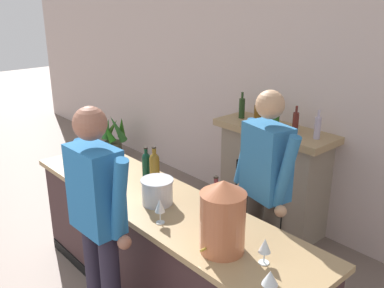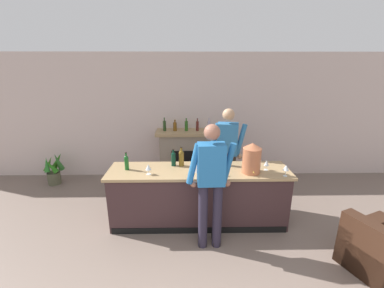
{
  "view_description": "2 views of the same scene",
  "coord_description": "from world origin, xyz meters",
  "views": [
    {
      "loc": [
        2.57,
        0.87,
        2.43
      ],
      "look_at": [
        -0.02,
        3.17,
        1.21
      ],
      "focal_mm": 40.0,
      "sensor_mm": 36.0,
      "label": 1
    },
    {
      "loc": [
        0.04,
        -1.07,
        2.53
      ],
      "look_at": [
        0.11,
        3.14,
        1.19
      ],
      "focal_mm": 24.0,
      "sensor_mm": 36.0,
      "label": 2
    }
  ],
  "objects": [
    {
      "name": "wine_glass_by_dispenser",
      "position": [
        0.48,
        2.43,
        1.06
      ],
      "size": [
        0.07,
        0.07,
        0.18
      ],
      "color": "silver",
      "rests_on": "bar_counter"
    },
    {
      "name": "wine_bottle_merlot_tall",
      "position": [
        -0.07,
        2.8,
        1.08
      ],
      "size": [
        0.08,
        0.08,
        0.32
      ],
      "color": "brown",
      "rests_on": "bar_counter"
    },
    {
      "name": "potted_plant_corner",
      "position": [
        -2.87,
        4.09,
        0.33
      ],
      "size": [
        0.47,
        0.46,
        0.75
      ],
      "color": "#4F503A",
      "rests_on": "ground_plane"
    },
    {
      "name": "copper_dispenser",
      "position": [
        0.99,
        2.51,
        1.17
      ],
      "size": [
        0.28,
        0.32,
        0.47
      ],
      "color": "#B66542",
      "rests_on": "bar_counter"
    },
    {
      "name": "wine_glass_back_row",
      "position": [
        -0.55,
        2.47,
        1.05
      ],
      "size": [
        0.09,
        0.09,
        0.16
      ],
      "color": "silver",
      "rests_on": "bar_counter"
    },
    {
      "name": "wine_glass_front_right",
      "position": [
        1.47,
        2.37,
        1.06
      ],
      "size": [
        0.09,
        0.09,
        0.17
      ],
      "color": "silver",
      "rests_on": "bar_counter"
    },
    {
      "name": "wine_glass_mid_counter",
      "position": [
        1.25,
        2.6,
        1.05
      ],
      "size": [
        0.07,
        0.07,
        0.16
      ],
      "color": "silver",
      "rests_on": "bar_counter"
    },
    {
      "name": "wine_bottle_riesling_slim",
      "position": [
        -0.92,
        2.66,
        1.06
      ],
      "size": [
        0.06,
        0.06,
        0.28
      ],
      "color": "#16551D",
      "rests_on": "bar_counter"
    },
    {
      "name": "bar_counter",
      "position": [
        0.21,
        2.63,
        0.47
      ],
      "size": [
        2.84,
        0.7,
        0.93
      ],
      "color": "#392526",
      "rests_on": "ground_plane"
    },
    {
      "name": "wine_bottle_port_short",
      "position": [
        0.64,
        2.81,
        1.07
      ],
      "size": [
        0.08,
        0.08,
        0.29
      ],
      "color": "#531E27",
      "rests_on": "bar_counter"
    },
    {
      "name": "person_bartender",
      "position": [
        0.73,
        3.23,
        1.0
      ],
      "size": [
        0.65,
        0.36,
        1.79
      ],
      "color": "#4C463B",
      "rests_on": "ground_plane"
    },
    {
      "name": "ice_bucket_steel",
      "position": [
        0.23,
        2.59,
        1.03
      ],
      "size": [
        0.25,
        0.25,
        0.19
      ],
      "color": "silver",
      "rests_on": "bar_counter"
    },
    {
      "name": "fireplace_stone",
      "position": [
        -0.0,
        4.3,
        0.58
      ],
      "size": [
        1.3,
        0.52,
        1.42
      ],
      "color": "gray",
      "rests_on": "ground_plane"
    },
    {
      "name": "wine_bottle_chardonnay_pale",
      "position": [
        -0.2,
        2.81,
        1.06
      ],
      "size": [
        0.07,
        0.07,
        0.28
      ],
      "color": "black",
      "rests_on": "bar_counter"
    },
    {
      "name": "wall_back_panel",
      "position": [
        0.0,
        4.57,
        1.38
      ],
      "size": [
        12.0,
        0.07,
        2.75
      ],
      "color": "beige",
      "rests_on": "ground_plane"
    },
    {
      "name": "person_customer",
      "position": [
        0.34,
        2.04,
        1.0
      ],
      "size": [
        0.66,
        0.31,
        1.8
      ],
      "color": "#272132",
      "rests_on": "ground_plane"
    }
  ]
}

